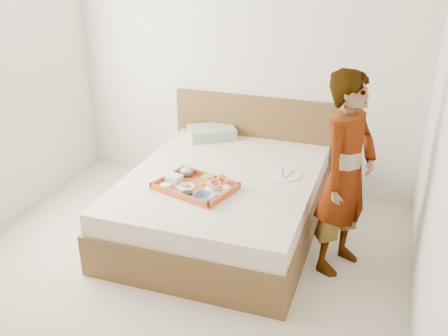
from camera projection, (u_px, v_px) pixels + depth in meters
ground at (160, 293)px, 3.75m from camera, size 3.50×4.00×0.01m
wall_back at (242, 59)px, 4.92m from camera, size 3.50×0.01×2.60m
wall_right at (448, 164)px, 2.69m from camera, size 0.01×4.00×2.60m
bed at (222, 203)px, 4.46m from camera, size 1.65×2.00×0.53m
headboard at (253, 141)px, 5.20m from camera, size 1.65×0.06×0.95m
pillow at (212, 133)px, 5.12m from camera, size 0.55×0.50×0.11m
tray at (195, 186)px, 4.10m from camera, size 0.69×0.58×0.05m
prawn_plate at (218, 189)px, 4.06m from camera, size 0.26×0.26×0.01m
navy_bowl_big at (204, 198)px, 3.90m from camera, size 0.21×0.21×0.04m
sauce_dish at (187, 194)px, 3.96m from camera, size 0.11×0.11×0.03m
meat_plate at (186, 187)px, 4.10m from camera, size 0.18×0.18×0.01m
bread_plate at (207, 181)px, 4.19m from camera, size 0.18×0.18×0.01m
salad_bowl at (186, 173)px, 4.30m from camera, size 0.16×0.16×0.04m
plastic_tub at (174, 178)px, 4.19m from camera, size 0.15×0.13×0.05m
cheese_round at (165, 186)px, 4.09m from camera, size 0.11×0.11×0.03m
dinner_plate at (286, 175)px, 4.34m from camera, size 0.26×0.26×0.01m
person at (346, 175)px, 3.76m from camera, size 0.57×0.68×1.57m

